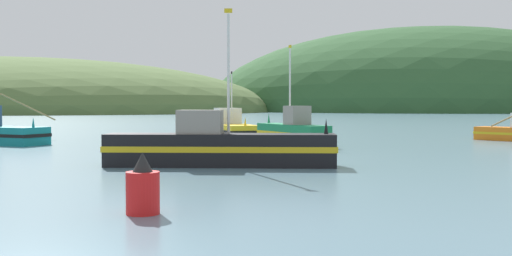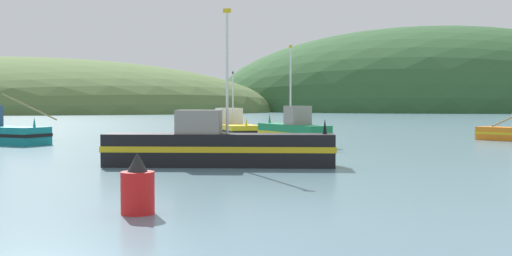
% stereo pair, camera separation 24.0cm
% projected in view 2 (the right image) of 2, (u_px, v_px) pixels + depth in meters
% --- Properties ---
extents(hill_far_left, '(154.08, 123.26, 36.49)m').
position_uv_depth(hill_far_left, '(42.00, 112.00, 216.29)').
color(hill_far_left, '#386633').
rests_on(hill_far_left, ground).
extents(hill_far_center, '(173.72, 138.98, 64.65)m').
position_uv_depth(hill_far_center, '(429.00, 111.00, 242.65)').
color(hill_far_center, '#2D562D').
rests_on(hill_far_center, ground).
extents(hill_far_right, '(184.83, 147.86, 37.26)m').
position_uv_depth(hill_far_right, '(15.00, 112.00, 217.31)').
color(hill_far_right, '#516B38').
rests_on(hill_far_right, ground).
extents(fishing_boat_yellow, '(6.17, 9.47, 5.56)m').
position_uv_depth(fishing_boat_yellow, '(231.00, 128.00, 52.69)').
color(fishing_boat_yellow, gold).
rests_on(fishing_boat_yellow, ground).
extents(fishing_boat_black, '(10.60, 2.48, 7.14)m').
position_uv_depth(fishing_boat_black, '(217.00, 147.00, 28.02)').
color(fishing_boat_black, black).
rests_on(fishing_boat_black, ground).
extents(fishing_boat_green, '(5.44, 7.11, 6.88)m').
position_uv_depth(fishing_boat_green, '(293.00, 132.00, 42.20)').
color(fishing_boat_green, '#197A47').
rests_on(fishing_boat_green, ground).
extents(channel_buoy, '(0.87, 0.87, 1.60)m').
position_uv_depth(channel_buoy, '(138.00, 188.00, 15.89)').
color(channel_buoy, red).
rests_on(channel_buoy, ground).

